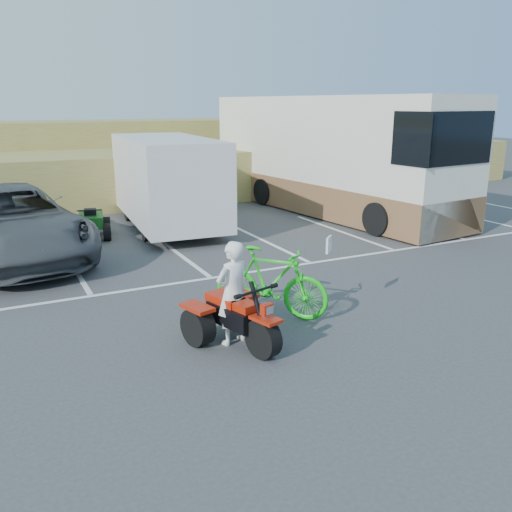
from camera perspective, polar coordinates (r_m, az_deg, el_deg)
name	(u,v)px	position (r m, az deg, el deg)	size (l,w,h in m)	color
ground	(259,313)	(10.45, 0.27, -6.00)	(100.00, 100.00, 0.00)	#3A3A3D
parking_stripes	(218,256)	(14.30, -4.02, 0.02)	(28.00, 5.16, 0.01)	white
grass_embankment	(96,162)	(24.65, -16.48, 9.44)	(40.00, 8.50, 3.10)	olive
red_trike_atv	(239,345)	(9.13, -1.79, -9.37)	(1.28, 1.71, 1.11)	#A61D09
rider	(233,293)	(8.90, -2.47, -3.92)	(0.64, 0.42, 1.76)	white
green_dirt_bike	(271,282)	(10.11, 1.55, -2.75)	(0.63, 2.22, 1.33)	#14BF19
grey_pickup	(9,223)	(15.25, -24.57, 3.17)	(3.07, 6.66, 1.85)	#43454A
cargo_trailer	(167,180)	(17.57, -9.32, 7.93)	(2.89, 6.26, 2.85)	silver
rv_motorhome	(329,163)	(20.39, 7.66, 9.71)	(4.09, 11.56, 4.07)	silver
quad_atv_blue	(17,241)	(17.34, -23.82, 1.50)	(1.29, 1.72, 1.13)	navy
quad_atv_green	(92,238)	(16.95, -16.84, 1.87)	(1.10, 1.47, 0.96)	#125015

